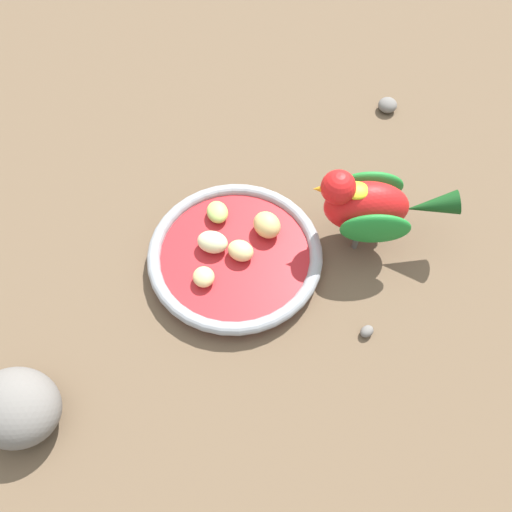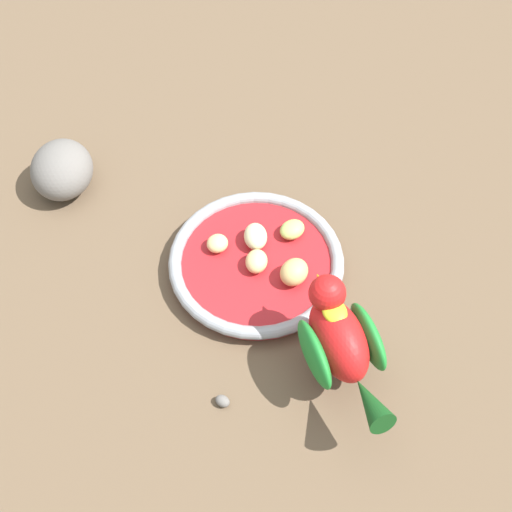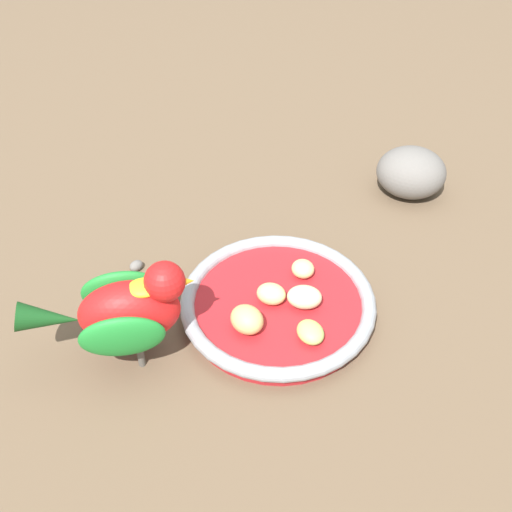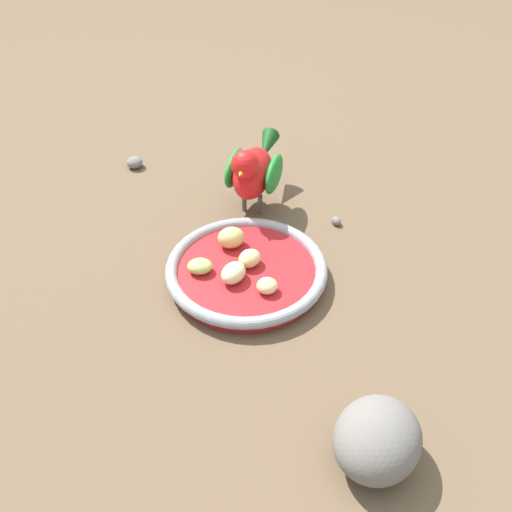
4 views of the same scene
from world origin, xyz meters
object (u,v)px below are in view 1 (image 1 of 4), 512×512
at_px(apple_piece_1, 213,242).
at_px(parrot, 369,205).
at_px(apple_piece_0, 204,277).
at_px(rock_large, 16,407).
at_px(apple_piece_4, 217,212).
at_px(pebble_1, 388,105).
at_px(feeding_bowl, 233,259).
at_px(apple_piece_3, 267,225).
at_px(apple_piece_2, 242,247).
at_px(pebble_0, 367,331).

xyz_separation_m(apple_piece_1, parrot, (0.16, 0.08, 0.04)).
distance_m(apple_piece_0, rock_large, 0.23).
bearing_deg(apple_piece_0, apple_piece_1, 98.24).
relative_size(apple_piece_1, apple_piece_4, 1.15).
relative_size(parrot, rock_large, 1.89).
xyz_separation_m(apple_piece_1, pebble_1, (0.15, 0.32, -0.02)).
bearing_deg(feeding_bowl, rock_large, -120.15).
distance_m(apple_piece_4, pebble_1, 0.32).
distance_m(apple_piece_3, parrot, 0.12).
relative_size(feeding_bowl, apple_piece_3, 5.72).
bearing_deg(apple_piece_0, feeding_bowl, 63.57).
xyz_separation_m(apple_piece_4, pebble_1, (0.16, 0.28, -0.02)).
distance_m(apple_piece_0, parrot, 0.21).
xyz_separation_m(apple_piece_3, rock_large, (-0.17, -0.29, 0.00)).
relative_size(apple_piece_2, rock_large, 0.35).
distance_m(apple_piece_0, pebble_1, 0.40).
bearing_deg(rock_large, apple_piece_4, 70.79).
height_order(apple_piece_2, rock_large, rock_large).
bearing_deg(pebble_1, apple_piece_0, -111.55).
bearing_deg(feeding_bowl, pebble_0, -12.03).
bearing_deg(pebble_0, feeding_bowl, 167.97).
relative_size(feeding_bowl, apple_piece_1, 5.69).
xyz_separation_m(rock_large, pebble_1, (0.26, 0.57, -0.02)).
bearing_deg(pebble_1, apple_piece_3, -109.37).
bearing_deg(apple_piece_0, apple_piece_2, 60.61).
bearing_deg(parrot, feeding_bowl, 14.25).
bearing_deg(pebble_1, apple_piece_4, -120.55).
bearing_deg(apple_piece_1, apple_piece_3, 38.03).
height_order(parrot, rock_large, parrot).
bearing_deg(apple_piece_2, pebble_1, 69.80).
bearing_deg(feeding_bowl, parrot, 32.48).
xyz_separation_m(feeding_bowl, apple_piece_2, (0.01, 0.01, 0.02)).
bearing_deg(pebble_0, apple_piece_1, 167.99).
relative_size(apple_piece_2, apple_piece_4, 0.98).
distance_m(feeding_bowl, apple_piece_0, 0.05).
relative_size(apple_piece_4, parrot, 0.19).
bearing_deg(pebble_1, apple_piece_1, -115.35).
height_order(apple_piece_3, parrot, parrot).
bearing_deg(pebble_0, parrot, 106.06).
relative_size(feeding_bowl, parrot, 1.24).
xyz_separation_m(apple_piece_3, pebble_0, (0.15, -0.09, -0.03)).
xyz_separation_m(parrot, rock_large, (-0.28, -0.33, -0.04)).
bearing_deg(feeding_bowl, apple_piece_2, 50.05).
bearing_deg(parrot, apple_piece_0, 20.94).
distance_m(apple_piece_3, rock_large, 0.33).
bearing_deg(apple_piece_2, apple_piece_1, -173.27).
bearing_deg(apple_piece_4, apple_piece_1, -75.79).
height_order(apple_piece_2, pebble_1, apple_piece_2).
bearing_deg(feeding_bowl, apple_piece_3, 60.78).
relative_size(apple_piece_3, parrot, 0.22).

